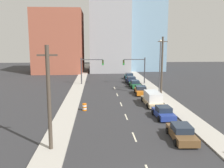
% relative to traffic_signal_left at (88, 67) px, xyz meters
% --- Properties ---
extents(sidewalk_left, '(2.48, 92.05, 0.15)m').
position_rel_traffic_signal_left_xyz_m(sidewalk_left, '(-2.07, 6.85, -3.70)').
color(sidewalk_left, '#ADA89E').
rests_on(sidewalk_left, ground).
extents(sidewalk_right, '(2.48, 92.05, 0.15)m').
position_rel_traffic_signal_left_xyz_m(sidewalk_right, '(12.61, 6.85, -3.70)').
color(sidewalk_right, '#ADA89E').
rests_on(sidewalk_right, ground).
extents(lane_stripe_at_9m, '(0.16, 2.40, 0.01)m').
position_rel_traffic_signal_left_xyz_m(lane_stripe_at_9m, '(5.27, -30.47, -3.77)').
color(lane_stripe_at_9m, beige).
rests_on(lane_stripe_at_9m, ground).
extents(lane_stripe_at_15m, '(0.16, 2.40, 0.01)m').
position_rel_traffic_signal_left_xyz_m(lane_stripe_at_15m, '(5.27, -23.94, -3.77)').
color(lane_stripe_at_15m, beige).
rests_on(lane_stripe_at_15m, ground).
extents(lane_stripe_at_22m, '(0.16, 2.40, 0.01)m').
position_rel_traffic_signal_left_xyz_m(lane_stripe_at_22m, '(5.27, -17.65, -3.77)').
color(lane_stripe_at_22m, beige).
rests_on(lane_stripe_at_22m, ground).
extents(lane_stripe_at_28m, '(0.16, 2.40, 0.01)m').
position_rel_traffic_signal_left_xyz_m(lane_stripe_at_28m, '(5.27, -10.92, -3.77)').
color(lane_stripe_at_28m, beige).
rests_on(lane_stripe_at_28m, ground).
extents(lane_stripe_at_35m, '(0.16, 2.40, 0.01)m').
position_rel_traffic_signal_left_xyz_m(lane_stripe_at_35m, '(5.27, -4.55, -3.77)').
color(lane_stripe_at_35m, beige).
rests_on(lane_stripe_at_35m, ground).
extents(building_brick_left, '(14.00, 16.00, 18.21)m').
position_rel_traffic_signal_left_xyz_m(building_brick_left, '(-9.35, 24.43, 5.33)').
color(building_brick_left, '#9E513D').
rests_on(building_brick_left, ground).
extents(building_office_center, '(12.00, 20.00, 22.46)m').
position_rel_traffic_signal_left_xyz_m(building_office_center, '(5.83, 28.43, 7.45)').
color(building_office_center, '#99999E').
rests_on(building_office_center, ground).
extents(building_glass_right, '(13.00, 20.00, 41.01)m').
position_rel_traffic_signal_left_xyz_m(building_glass_right, '(16.74, 32.43, 16.73)').
color(building_glass_right, '#7A9EB7').
rests_on(building_glass_right, ground).
extents(traffic_signal_left, '(4.86, 0.35, 5.73)m').
position_rel_traffic_signal_left_xyz_m(traffic_signal_left, '(0.00, 0.00, 0.00)').
color(traffic_signal_left, '#38383D').
rests_on(traffic_signal_left, ground).
extents(traffic_signal_right, '(4.86, 0.35, 5.73)m').
position_rel_traffic_signal_left_xyz_m(traffic_signal_right, '(10.65, 0.00, 0.00)').
color(traffic_signal_right, '#38383D').
rests_on(traffic_signal_right, ground).
extents(utility_pole_left_near, '(1.60, 0.32, 8.72)m').
position_rel_traffic_signal_left_xyz_m(utility_pole_left_near, '(-2.13, -33.02, 0.71)').
color(utility_pole_left_near, '#473D33').
rests_on(utility_pole_left_near, ground).
extents(utility_pole_right_mid, '(1.60, 0.32, 9.85)m').
position_rel_traffic_signal_left_xyz_m(utility_pole_right_mid, '(12.46, -12.72, 1.27)').
color(utility_pole_right_mid, '#473D33').
rests_on(utility_pole_right_mid, ground).
extents(traffic_barrel, '(0.56, 0.56, 0.95)m').
position_rel_traffic_signal_left_xyz_m(traffic_barrel, '(0.10, -20.77, -3.30)').
color(traffic_barrel, orange).
rests_on(traffic_barrel, ground).
extents(street_lamp, '(0.44, 0.44, 9.40)m').
position_rel_traffic_signal_left_xyz_m(street_lamp, '(12.81, -10.09, 1.61)').
color(street_lamp, '#4C4C51').
rests_on(street_lamp, ground).
extents(sedan_brown, '(2.31, 4.88, 1.41)m').
position_rel_traffic_signal_left_xyz_m(sedan_brown, '(9.54, -31.35, -3.13)').
color(sedan_brown, brown).
rests_on(sedan_brown, ground).
extents(sedan_blue, '(2.21, 4.38, 1.39)m').
position_rel_traffic_signal_left_xyz_m(sedan_blue, '(9.67, -24.60, -3.14)').
color(sedan_blue, navy).
rests_on(sedan_blue, ground).
extents(box_truck_tan, '(2.51, 6.37, 1.93)m').
position_rel_traffic_signal_left_xyz_m(box_truck_tan, '(9.76, -18.28, -2.85)').
color(box_truck_tan, tan).
rests_on(box_truck_tan, ground).
extents(sedan_orange, '(2.31, 4.60, 1.47)m').
position_rel_traffic_signal_left_xyz_m(sedan_orange, '(9.40, -10.85, -3.10)').
color(sedan_orange, orange).
rests_on(sedan_orange, ground).
extents(sedan_green, '(2.12, 4.49, 1.47)m').
position_rel_traffic_signal_left_xyz_m(sedan_green, '(9.38, -4.22, -3.10)').
color(sedan_green, '#1E6033').
rests_on(sedan_green, ground).
extents(sedan_navy, '(2.26, 4.71, 1.54)m').
position_rel_traffic_signal_left_xyz_m(sedan_navy, '(9.35, 0.97, -3.07)').
color(sedan_navy, '#141E47').
rests_on(sedan_navy, ground).
extents(sedan_teal, '(2.15, 4.71, 1.48)m').
position_rel_traffic_signal_left_xyz_m(sedan_teal, '(9.77, 7.31, -3.10)').
color(sedan_teal, '#196B75').
rests_on(sedan_teal, ground).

